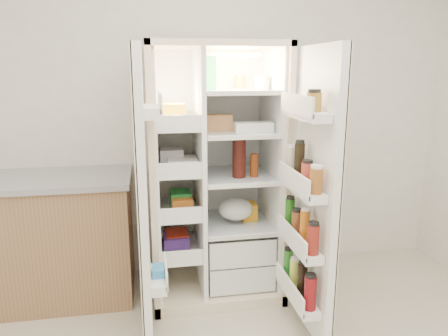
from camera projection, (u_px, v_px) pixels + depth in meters
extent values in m
cube|color=white|center=(202.00, 105.00, 3.30)|extent=(4.00, 0.02, 2.70)
cube|color=beige|center=(208.00, 163.00, 3.34)|extent=(0.92, 0.04, 1.80)
cube|color=beige|center=(152.00, 176.00, 2.95)|extent=(0.04, 0.70, 1.80)
cube|color=beige|center=(274.00, 171.00, 3.10)|extent=(0.04, 0.70, 1.80)
cube|color=beige|center=(214.00, 45.00, 2.82)|extent=(0.92, 0.70, 0.04)
cube|color=beige|center=(215.00, 283.00, 3.22)|extent=(0.92, 0.70, 0.08)
cube|color=white|center=(208.00, 162.00, 3.31)|extent=(0.84, 0.02, 1.68)
cube|color=white|center=(156.00, 173.00, 2.95)|extent=(0.02, 0.62, 1.68)
cube|color=white|center=(270.00, 168.00, 3.09)|extent=(0.02, 0.62, 1.68)
cube|color=white|center=(199.00, 171.00, 3.00)|extent=(0.03, 0.62, 1.68)
cube|color=silver|center=(236.00, 265.00, 3.19)|extent=(0.47, 0.52, 0.19)
cube|color=silver|center=(236.00, 240.00, 3.15)|extent=(0.47, 0.52, 0.19)
cube|color=#FFD18C|center=(235.00, 55.00, 2.91)|extent=(0.30, 0.30, 0.02)
cube|color=white|center=(179.00, 248.00, 3.10)|extent=(0.28, 0.58, 0.02)
cube|color=white|center=(178.00, 209.00, 3.03)|extent=(0.28, 0.58, 0.02)
cube|color=white|center=(177.00, 168.00, 2.97)|extent=(0.28, 0.58, 0.02)
cube|color=white|center=(176.00, 125.00, 2.90)|extent=(0.28, 0.58, 0.02)
cube|color=white|center=(235.00, 222.00, 3.14)|extent=(0.49, 0.58, 0.01)
cube|color=white|center=(236.00, 175.00, 3.05)|extent=(0.49, 0.58, 0.01)
cube|color=white|center=(236.00, 131.00, 2.98)|extent=(0.49, 0.58, 0.02)
cube|color=white|center=(236.00, 91.00, 2.92)|extent=(0.49, 0.58, 0.02)
cube|color=red|center=(179.00, 240.00, 3.09)|extent=(0.16, 0.20, 0.10)
cube|color=#268D3C|center=(178.00, 199.00, 3.02)|extent=(0.14, 0.18, 0.12)
cube|color=white|center=(177.00, 162.00, 2.96)|extent=(0.20, 0.22, 0.07)
cube|color=yellow|center=(176.00, 114.00, 2.88)|extent=(0.15, 0.16, 0.14)
cube|color=#5F349E|center=(179.00, 241.00, 3.09)|extent=(0.18, 0.20, 0.09)
cube|color=#BD6521|center=(178.00, 201.00, 3.02)|extent=(0.14, 0.18, 0.10)
cube|color=silver|center=(177.00, 158.00, 2.95)|extent=(0.16, 0.16, 0.12)
sphere|color=orange|center=(221.00, 279.00, 3.11)|extent=(0.07, 0.07, 0.07)
sphere|color=orange|center=(232.00, 275.00, 3.16)|extent=(0.07, 0.07, 0.07)
sphere|color=orange|center=(246.00, 277.00, 3.14)|extent=(0.07, 0.07, 0.07)
sphere|color=orange|center=(224.00, 270.00, 3.25)|extent=(0.07, 0.07, 0.07)
sphere|color=orange|center=(238.00, 270.00, 3.25)|extent=(0.07, 0.07, 0.07)
sphere|color=orange|center=(252.00, 271.00, 3.23)|extent=(0.07, 0.07, 0.07)
ellipsoid|color=#3C6D24|center=(235.00, 237.00, 3.16)|extent=(0.26, 0.24, 0.11)
cylinder|color=#3D110D|center=(239.00, 157.00, 2.94)|extent=(0.09, 0.09, 0.29)
cylinder|color=maroon|center=(254.00, 165.00, 2.97)|extent=(0.06, 0.06, 0.16)
cube|color=#299955|center=(210.00, 73.00, 2.84)|extent=(0.08, 0.08, 0.22)
cylinder|color=white|center=(262.00, 83.00, 2.94)|extent=(0.10, 0.10, 0.09)
cylinder|color=olive|center=(240.00, 82.00, 3.04)|extent=(0.08, 0.08, 0.10)
cube|color=white|center=(253.00, 127.00, 2.89)|extent=(0.26, 0.11, 0.07)
cube|color=tan|center=(219.00, 122.00, 2.95)|extent=(0.18, 0.10, 0.11)
ellipsoid|color=silver|center=(236.00, 213.00, 3.07)|extent=(0.25, 0.22, 0.16)
cube|color=orange|center=(249.00, 211.00, 3.16)|extent=(0.11, 0.13, 0.13)
cube|color=white|center=(143.00, 200.00, 2.41)|extent=(0.05, 0.40, 1.72)
cube|color=beige|center=(139.00, 200.00, 2.40)|extent=(0.01, 0.40, 1.72)
cube|color=white|center=(159.00, 279.00, 2.54)|extent=(0.09, 0.32, 0.06)
cube|color=white|center=(152.00, 112.00, 2.31)|extent=(0.09, 0.32, 0.06)
cube|color=#338CCC|center=(158.00, 275.00, 2.53)|extent=(0.07, 0.12, 0.10)
cube|color=white|center=(315.00, 195.00, 2.50)|extent=(0.05, 0.58, 1.72)
cube|color=beige|center=(319.00, 195.00, 2.50)|extent=(0.01, 0.58, 1.72)
cube|color=white|center=(297.00, 295.00, 2.63)|extent=(0.11, 0.50, 0.05)
cube|color=white|center=(299.00, 244.00, 2.55)|extent=(0.11, 0.50, 0.05)
cube|color=white|center=(302.00, 188.00, 2.47)|extent=(0.11, 0.50, 0.05)
cube|color=white|center=(305.00, 114.00, 2.37)|extent=(0.11, 0.50, 0.05)
cylinder|color=maroon|center=(310.00, 293.00, 2.41)|extent=(0.07, 0.07, 0.20)
cylinder|color=black|center=(302.00, 280.00, 2.53)|extent=(0.06, 0.06, 0.22)
cylinder|color=#BDCF45|center=(295.00, 273.00, 2.66)|extent=(0.06, 0.06, 0.18)
cylinder|color=#2C802A|center=(288.00, 264.00, 2.78)|extent=(0.06, 0.06, 0.19)
cylinder|color=maroon|center=(313.00, 240.00, 2.33)|extent=(0.07, 0.07, 0.17)
cylinder|color=#C16016|center=(305.00, 228.00, 2.45)|extent=(0.06, 0.06, 0.21)
cylinder|color=brown|center=(297.00, 224.00, 2.58)|extent=(0.07, 0.07, 0.16)
cylinder|color=#216517|center=(290.00, 214.00, 2.70)|extent=(0.06, 0.06, 0.20)
cylinder|color=brown|center=(316.00, 181.00, 2.26)|extent=(0.07, 0.07, 0.14)
cylinder|color=#AB382C|center=(307.00, 175.00, 2.38)|extent=(0.07, 0.07, 0.14)
cylinder|color=black|center=(299.00, 162.00, 2.50)|extent=(0.06, 0.06, 0.23)
cylinder|color=#BEB59C|center=(292.00, 162.00, 2.63)|extent=(0.06, 0.06, 0.18)
cylinder|color=olive|center=(314.00, 102.00, 2.24)|extent=(0.08, 0.08, 0.10)
cube|color=olive|center=(45.00, 241.00, 3.02)|extent=(1.21, 0.62, 0.86)
cube|color=#949499|center=(38.00, 180.00, 2.92)|extent=(1.25, 0.66, 0.04)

